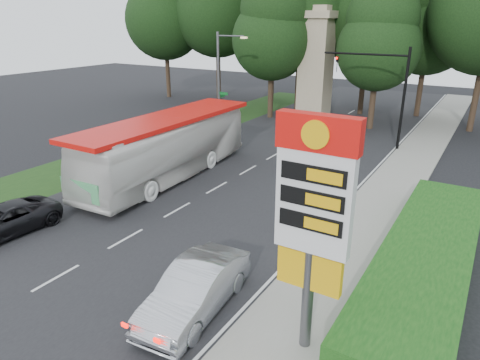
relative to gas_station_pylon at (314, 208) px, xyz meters
The scene contains 17 objects.
ground 10.41m from the gas_station_pylon, 167.77° to the right, with size 120.00×120.00×0.00m, color black.
road_surface 14.30m from the gas_station_pylon, 132.60° to the left, with size 14.00×80.00×0.02m, color black.
sidewalk_right 10.95m from the gas_station_pylon, 94.00° to the left, with size 3.00×80.00×0.12m, color gray.
grass_verge_left 25.01m from the gas_station_pylon, 139.44° to the left, with size 5.00×50.00×0.02m, color #193814.
hedge 7.49m from the gas_station_pylon, 69.05° to the left, with size 3.00×14.00×1.20m, color #124512.
gas_station_pylon is the anchor object (origin of this frame).
traffic_signal_mast 22.29m from the gas_station_pylon, 99.09° to the left, with size 6.10×0.35×7.20m.
streetlight_signs 25.74m from the gas_station_pylon, 128.96° to the left, with size 2.75×0.98×8.00m.
monument 30.17m from the gas_station_pylon, 111.80° to the left, with size 3.00×3.00×10.05m.
tree_far_west 44.43m from the gas_station_pylon, 135.18° to the left, with size 8.96×8.96×17.60m.
tree_west_near 40.31m from the gas_station_pylon, 118.74° to the left, with size 8.40×8.40×16.50m.
tree_east_near 35.54m from the gas_station_pylon, 95.22° to the left, with size 8.12×8.12×15.95m.
tree_monument_left 31.28m from the gas_station_pylon, 119.37° to the left, with size 7.28×7.28×14.30m.
tree_monument_right 28.32m from the gas_station_pylon, 101.71° to the left, with size 6.72×6.72×13.20m.
transit_bus 15.82m from the gas_station_pylon, 144.50° to the left, with size 3.06×13.06×3.64m, color white.
sedan_silver 5.20m from the gas_station_pylon, behind, with size 1.71×4.89×1.61m, color #B5B7BE.
suv_charcoal 14.61m from the gas_station_pylon, behind, with size 2.17×4.71×1.31m, color black.
Camera 1 is at (12.75, -7.45, 8.94)m, focal length 32.00 mm.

